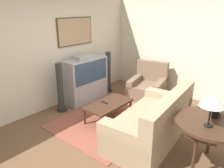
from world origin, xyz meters
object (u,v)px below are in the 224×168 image
couch (153,123)px  mantel_clock (217,112)px  console_table (210,126)px  armchair (148,87)px  table_lamp (212,101)px  coffee_table (109,105)px  speaker_tower_right (108,73)px  tv (85,79)px  speaker_tower_left (60,89)px

couch → mantel_clock: size_ratio=12.16×
console_table → mantel_clock: (0.20, -0.01, 0.15)m
armchair → console_table: size_ratio=1.10×
table_lamp → armchair: bearing=47.4°
coffee_table → mantel_clock: 2.16m
couch → console_table: couch is taller
couch → speaker_tower_right: bearing=-126.5°
tv → armchair: tv is taller
armchair → couch: bearing=-69.6°
coffee_table → mantel_clock: size_ratio=6.38×
tv → console_table: bearing=-100.4°
armchair → table_lamp: table_lamp is taller
table_lamp → console_table: bearing=3.2°
tv → speaker_tower_left: size_ratio=1.04×
speaker_tower_left → speaker_tower_right: 1.68m
couch → armchair: couch is taller
speaker_tower_right → mantel_clock: bearing=-111.0°
speaker_tower_left → speaker_tower_right: same height
armchair → console_table: bearing=-53.4°
armchair → speaker_tower_right: 1.20m
tv → couch: tv is taller
speaker_tower_left → speaker_tower_right: (1.68, 0.00, 0.00)m
tv → mantel_clock: size_ratio=7.18×
tv → coffee_table: tv is taller
armchair → speaker_tower_left: size_ratio=0.98×
console_table → table_lamp: size_ratio=2.18×
tv → speaker_tower_right: bearing=-3.6°
mantel_clock → table_lamp: bearing=179.9°
table_lamp → couch: bearing=75.0°
coffee_table → table_lamp: bearing=-98.4°
console_table → tv: bearing=79.6°
couch → mantel_clock: (0.09, -1.00, 0.52)m
console_table → speaker_tower_right: 3.53m
mantel_clock → armchair: bearing=53.1°
table_lamp → speaker_tower_right: bearing=63.7°
mantel_clock → speaker_tower_left: bearing=97.7°
coffee_table → table_lamp: (-0.31, -2.10, 0.80)m
table_lamp → speaker_tower_left: 3.29m
mantel_clock → speaker_tower_left: speaker_tower_left is taller
coffee_table → speaker_tower_left: size_ratio=0.93×
tv → console_table: 3.33m
console_table → mantel_clock: mantel_clock is taller
couch → coffee_table: 1.10m
console_table → mantel_clock: bearing=-2.8°
armchair → mantel_clock: bearing=-50.0°
tv → speaker_tower_right: 0.84m
console_table → speaker_tower_left: (-0.24, 3.22, -0.15)m
coffee_table → table_lamp: size_ratio=2.26×
coffee_table → mantel_clock: mantel_clock is taller
armchair → mantel_clock: size_ratio=6.75×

